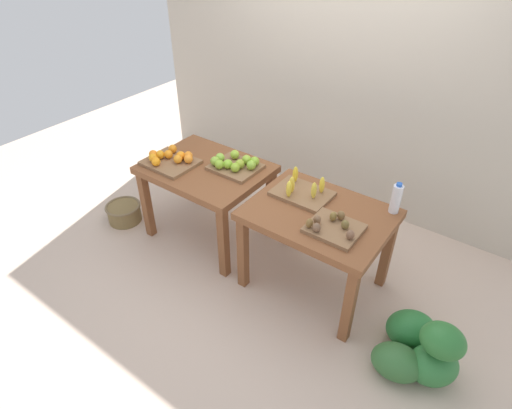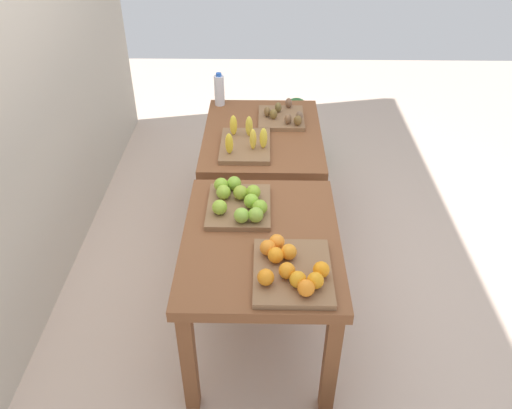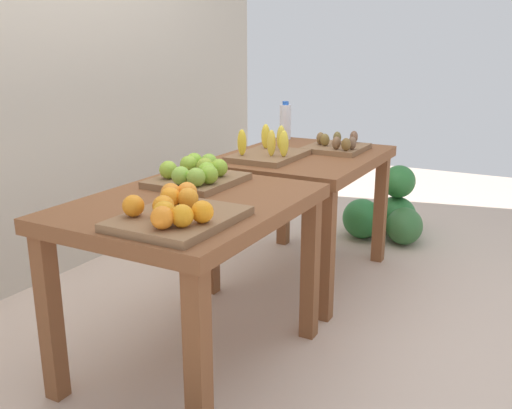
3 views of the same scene
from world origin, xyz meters
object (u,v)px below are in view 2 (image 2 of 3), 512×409
object	(u,v)px
banana_crate	(245,143)
watermelon_pile	(292,139)
orange_bin	(291,269)
display_table_right	(262,146)
display_table_left	(261,253)
apple_bin	(239,202)
water_bottle	(219,90)
kiwi_bin	(282,117)

from	to	relation	value
banana_crate	watermelon_pile	xyz separation A→B (m)	(1.17, -0.37, -0.60)
orange_bin	display_table_right	bearing A→B (deg)	5.74
display_table_left	apple_bin	size ratio (longest dim) A/B	2.60
display_table_right	orange_bin	bearing A→B (deg)	-174.26
orange_bin	apple_bin	world-z (taller)	apple_bin
apple_bin	banana_crate	size ratio (longest dim) A/B	0.91
water_bottle	kiwi_bin	bearing A→B (deg)	-119.19
apple_bin	water_bottle	size ratio (longest dim) A/B	1.63
display_table_left	watermelon_pile	distance (m)	2.14
orange_bin	banana_crate	bearing A→B (deg)	11.94
display_table_left	kiwi_bin	bearing A→B (deg)	-5.98
banana_crate	watermelon_pile	distance (m)	1.37
display_table_right	watermelon_pile	world-z (taller)	display_table_right
orange_bin	water_bottle	xyz separation A→B (m)	(1.84, 0.46, 0.08)
display_table_right	water_bottle	distance (m)	0.59
display_table_right	banana_crate	distance (m)	0.28
display_table_right	kiwi_bin	size ratio (longest dim) A/B	2.89
banana_crate	kiwi_bin	size ratio (longest dim) A/B	1.22
orange_bin	water_bottle	bearing A→B (deg)	14.18
kiwi_bin	orange_bin	bearing A→B (deg)	-179.83
water_bottle	apple_bin	bearing A→B (deg)	-171.17
display_table_left	orange_bin	bearing A→B (deg)	-153.49
display_table_right	orange_bin	xyz separation A→B (m)	(-1.40, -0.14, 0.15)
display_table_left	orange_bin	size ratio (longest dim) A/B	2.36
watermelon_pile	kiwi_bin	bearing A→B (deg)	170.74
display_table_left	kiwi_bin	world-z (taller)	kiwi_bin
orange_bin	water_bottle	distance (m)	1.90
display_table_left	water_bottle	xyz separation A→B (m)	(1.56, 0.32, 0.22)
banana_crate	water_bottle	bearing A→B (deg)	18.12
display_table_right	apple_bin	size ratio (longest dim) A/B	2.60
banana_crate	water_bottle	size ratio (longest dim) A/B	1.79
apple_bin	watermelon_pile	world-z (taller)	apple_bin
display_table_left	watermelon_pile	xyz separation A→B (m)	(2.07, -0.26, -0.46)
display_table_right	banana_crate	bearing A→B (deg)	153.22
water_bottle	orange_bin	bearing A→B (deg)	-165.82
watermelon_pile	orange_bin	bearing A→B (deg)	177.05
kiwi_bin	water_bottle	bearing A→B (deg)	60.81
display_table_left	watermelon_pile	world-z (taller)	display_table_left
banana_crate	watermelon_pile	world-z (taller)	banana_crate
display_table_right	banana_crate	xyz separation A→B (m)	(-0.22, 0.11, 0.15)
apple_bin	water_bottle	xyz separation A→B (m)	(1.33, 0.21, 0.07)
display_table_left	watermelon_pile	size ratio (longest dim) A/B	1.57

